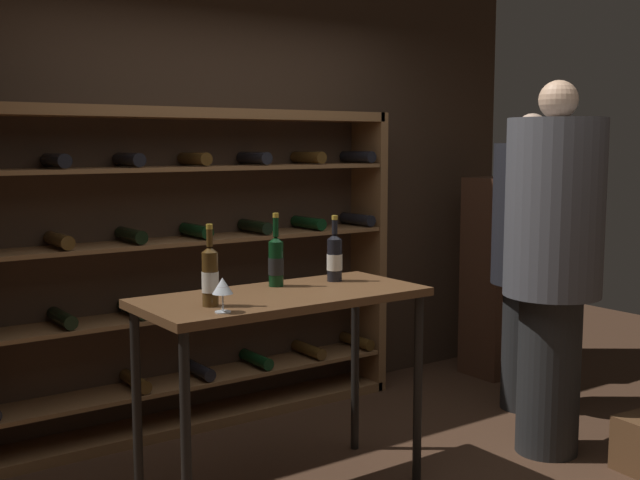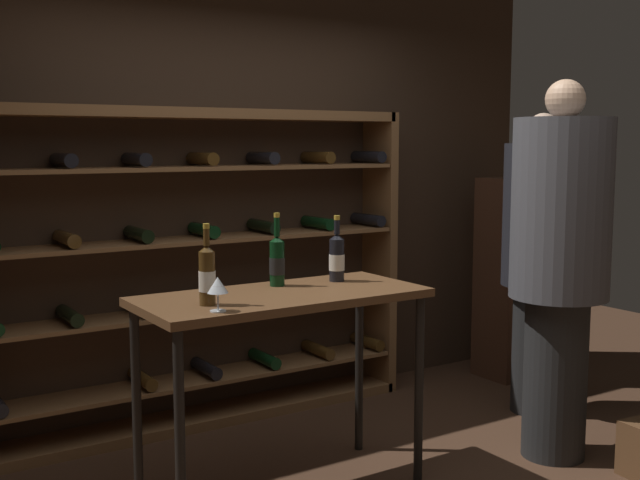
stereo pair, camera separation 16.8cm
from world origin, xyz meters
name	(u,v)px [view 2 (the right image)]	position (x,y,z in m)	size (l,w,h in m)	color
back_wall	(228,179)	(0.00, 1.67, 1.46)	(4.85, 0.10, 2.92)	#3D2B1E
wine_rack	(204,269)	(-0.27, 1.46, 0.94)	(2.67, 0.32, 1.89)	brown
tasting_table	(282,316)	(-0.38, 0.34, 0.88)	(1.36, 0.61, 0.99)	brown
person_host_in_suit	(560,253)	(1.09, -0.05, 1.11)	(0.52, 0.52, 2.01)	#252525
person_guest_plum_blouse	(539,250)	(1.56, 0.51, 1.03)	(0.46, 0.46, 1.87)	black
display_cabinet	(512,278)	(2.01, 1.15, 0.72)	(0.44, 0.36, 1.44)	#4C2D1E
wine_bottle_red_label	(207,275)	(-0.79, 0.27, 1.12)	(0.07, 0.07, 0.36)	#4C3314
wine_bottle_green_slim	(337,257)	(0.02, 0.47, 1.11)	(0.08, 0.08, 0.34)	black
wine_bottle_amber_reserve	(277,260)	(-0.30, 0.51, 1.11)	(0.08, 0.08, 0.36)	black
wine_glass_stemmed_right	(218,286)	(-0.81, 0.12, 1.09)	(0.09, 0.09, 0.15)	silver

